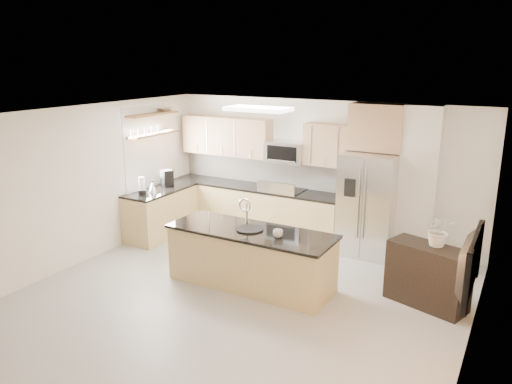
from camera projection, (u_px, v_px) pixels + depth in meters
The scene contains 26 objects.
floor at pixel (227, 308), 6.86m from camera, with size 6.50×6.50×0.00m, color #AEACA6.
ceiling at pixel (224, 118), 6.19m from camera, with size 6.00×6.50×0.02m, color white.
wall_back at pixel (320, 171), 9.26m from camera, with size 6.00×0.02×2.60m, color white.
wall_left at pixel (67, 190), 7.93m from camera, with size 0.02×6.50×2.60m, color white.
wall_right at pixel (473, 262), 5.11m from camera, with size 0.02×6.50×2.60m, color white.
back_counter at pixel (254, 208), 9.78m from camera, with size 3.55×0.66×1.44m.
left_counter at pixel (161, 212), 9.56m from camera, with size 0.66×1.50×0.92m.
range at pixel (282, 213), 9.48m from camera, with size 0.76×0.64×1.14m.
upper_cabinets at pixel (254, 139), 9.60m from camera, with size 3.50×0.33×0.75m.
microwave at pixel (286, 152), 9.29m from camera, with size 0.76×0.40×0.40m.
refrigerator at pixel (368, 205), 8.56m from camera, with size 0.92×0.78×1.78m.
partition_column at pixel (419, 184), 8.28m from camera, with size 0.60×0.30×2.60m, color silver.
window at pixel (145, 150), 9.39m from camera, with size 0.04×1.15×1.65m.
shelf_lower at pixel (153, 134), 9.34m from camera, with size 0.30×1.20×0.04m, color olive.
shelf_upper at pixel (152, 114), 9.24m from camera, with size 0.30×1.20×0.04m, color olive.
ceiling_fixture at pixel (258, 109), 7.73m from camera, with size 1.00×0.50×0.06m, color white.
island at pixel (251, 257), 7.46m from camera, with size 2.52×0.93×1.30m.
credenza at pixel (428, 276), 6.84m from camera, with size 1.08×0.45×0.87m, color black.
cup at pixel (278, 233), 7.04m from camera, with size 0.14×0.14×0.11m, color silver.
platter at pixel (249, 229), 7.35m from camera, with size 0.41×0.41×0.02m, color black.
blender at pixel (142, 187), 9.00m from camera, with size 0.15×0.15×0.34m.
kettle at pixel (153, 187), 9.18m from camera, with size 0.19×0.19×0.24m.
coffee_maker at pixel (167, 179), 9.62m from camera, with size 0.23×0.25×0.32m.
bowl at pixel (164, 109), 9.54m from camera, with size 0.38×0.38×0.09m, color silver.
flower_vase at pixel (440, 222), 6.66m from camera, with size 0.61×0.53×0.67m, color beige.
television at pixel (461, 262), 4.97m from camera, with size 1.08×0.14×0.62m, color black.
Camera 1 is at (3.37, -5.23, 3.32)m, focal length 35.00 mm.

